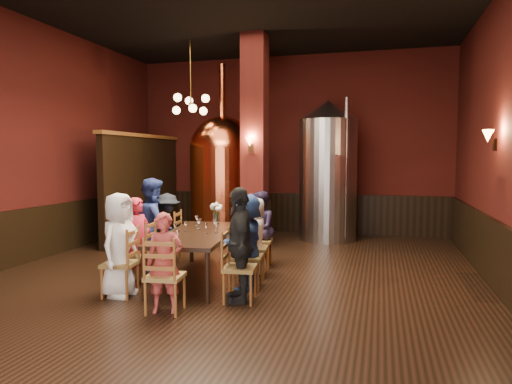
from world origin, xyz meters
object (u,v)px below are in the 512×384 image
(dining_table, at_px, (198,236))
(person_2, at_px, (154,225))
(steel_vessel, at_px, (328,171))
(rose_vase, at_px, (216,210))
(person_0, at_px, (119,245))
(person_1, at_px, (138,240))
(copper_kettle, at_px, (223,175))

(dining_table, height_order, person_2, person_2)
(steel_vessel, bearing_deg, rose_vase, -118.36)
(person_0, distance_m, person_1, 0.67)
(person_0, bearing_deg, rose_vase, -15.06)
(steel_vessel, xyz_separation_m, rose_vase, (-1.64, -3.04, -0.62))
(copper_kettle, bearing_deg, dining_table, -76.57)
(copper_kettle, bearing_deg, person_2, -90.12)
(person_0, bearing_deg, steel_vessel, -21.82)
(dining_table, distance_m, person_1, 0.91)
(person_1, relative_size, person_2, 0.83)
(dining_table, bearing_deg, rose_vase, 86.53)
(steel_vessel, bearing_deg, person_1, -118.00)
(person_1, xyz_separation_m, person_2, (-0.08, 0.65, 0.14))
(dining_table, distance_m, person_2, 0.92)
(person_2, height_order, rose_vase, person_2)
(person_2, bearing_deg, dining_table, -132.70)
(person_0, xyz_separation_m, copper_kettle, (-0.16, 4.77, 0.78))
(steel_vessel, bearing_deg, person_2, -122.80)
(person_0, xyz_separation_m, person_1, (-0.08, 0.66, -0.06))
(person_0, relative_size, steel_vessel, 0.45)
(copper_kettle, distance_m, rose_vase, 2.84)
(person_2, xyz_separation_m, steel_vessel, (2.46, 3.82, 0.82))
(person_1, xyz_separation_m, copper_kettle, (-0.08, 4.11, 0.84))
(person_1, bearing_deg, steel_vessel, -14.83)
(dining_table, bearing_deg, person_2, 158.78)
(dining_table, xyz_separation_m, person_1, (-0.80, -0.43, -0.03))
(dining_table, xyz_separation_m, copper_kettle, (-0.88, 3.67, 0.81))
(person_0, bearing_deg, copper_kettle, 4.16)
(person_2, distance_m, steel_vessel, 4.62)
(person_1, distance_m, person_2, 0.67)
(person_1, bearing_deg, copper_kettle, 14.22)
(person_0, height_order, rose_vase, person_0)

